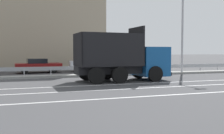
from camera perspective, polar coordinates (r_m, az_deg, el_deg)
The scene contains 12 objects.
ground_plane at distance 18.92m, azimuth 0.71°, elevation -2.70°, with size 320.00×320.00×0.00m, color #424244.
lane_strip_0 at distance 16.29m, azimuth 4.24°, elevation -3.67°, with size 58.91×0.16×0.01m, color silver.
lane_strip_1 at distance 14.50m, azimuth 7.26°, elevation -4.55°, with size 58.91×0.16×0.01m, color silver.
lane_strip_2 at distance 12.35m, azimuth 12.26°, elevation -5.98°, with size 58.91×0.16×0.01m, color silver.
median_island at distance 21.62m, azimuth -1.77°, elevation -1.71°, with size 32.40×1.10×0.18m, color gray.
median_guardrail at distance 22.81m, azimuth -2.70°, elevation -0.25°, with size 58.91×0.09×0.78m.
dump_truck at distance 18.16m, azimuth 4.21°, elevation 1.02°, with size 6.46×2.96×3.69m.
median_road_sign at distance 23.88m, azimuth 11.76°, elevation 1.37°, with size 0.70×0.16×2.31m.
street_lamp_1 at distance 24.80m, azimuth 15.31°, elevation 10.25°, with size 0.70×2.12×9.11m.
parked_car_3 at distance 25.71m, azimuth -15.79°, elevation 0.32°, with size 4.30×2.24×1.35m.
parked_car_4 at distance 26.64m, azimuth -4.53°, elevation 0.67°, with size 4.51×2.26×1.47m.
background_building_0 at distance 35.38m, azimuth -23.06°, elevation 10.87°, with size 23.50×11.34×13.60m, color tan.
Camera 1 is at (-6.17, -17.78, 1.98)m, focal length 42.00 mm.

